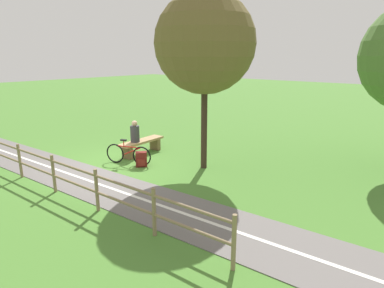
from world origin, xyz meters
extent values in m
plane|color=#477A2D|center=(0.00, 0.00, 0.00)|extent=(80.00, 80.00, 0.00)
cube|color=#66605E|center=(1.08, 4.00, 0.01)|extent=(4.02, 36.04, 0.02)
cube|color=silver|center=(1.08, 4.00, 0.02)|extent=(2.07, 31.95, 0.00)
cube|color=#A88456|center=(-1.50, -0.34, 0.47)|extent=(1.89, 0.57, 0.08)
cube|color=brown|center=(-2.20, -0.38, 0.22)|extent=(0.18, 0.42, 0.43)
cube|color=brown|center=(-0.80, -0.30, 0.22)|extent=(0.18, 0.42, 0.43)
cylinder|color=#38383D|center=(-1.19, -0.32, 0.80)|extent=(0.34, 0.34, 0.58)
sphere|color=tan|center=(-1.19, -0.32, 1.18)|extent=(0.20, 0.20, 0.20)
torus|color=black|center=(-0.58, 0.68, 0.32)|extent=(0.27, 0.62, 0.65)
torus|color=black|center=(-0.24, -0.25, 0.32)|extent=(0.27, 0.62, 0.65)
cylinder|color=red|center=(-0.41, 0.22, 0.60)|extent=(0.33, 0.80, 0.04)
cylinder|color=red|center=(-0.46, 0.35, 0.46)|extent=(0.25, 0.58, 0.30)
cylinder|color=red|center=(-0.36, 0.08, 0.70)|extent=(0.03, 0.03, 0.20)
cube|color=black|center=(-0.36, 0.08, 0.81)|extent=(0.15, 0.22, 0.05)
cube|color=maroon|center=(-0.55, 0.68, 0.24)|extent=(0.43, 0.42, 0.48)
cube|color=maroon|center=(-0.46, 0.79, 0.17)|extent=(0.21, 0.19, 0.21)
cylinder|color=#847051|center=(2.36, -1.28, 0.50)|extent=(0.08, 0.08, 1.01)
cylinder|color=#847051|center=(2.28, 0.50, 0.50)|extent=(0.08, 0.08, 1.01)
cylinder|color=#847051|center=(2.21, 2.28, 0.50)|extent=(0.08, 0.08, 1.01)
cylinder|color=#847051|center=(2.13, 4.06, 0.50)|extent=(0.08, 0.08, 1.01)
cylinder|color=#847051|center=(2.06, 5.84, 0.50)|extent=(0.08, 0.08, 1.01)
cylinder|color=#847051|center=(2.25, 1.39, 0.86)|extent=(0.44, 8.90, 0.06)
cylinder|color=#847051|center=(2.25, 1.39, 0.45)|extent=(0.44, 8.90, 0.06)
cylinder|color=#38281E|center=(-1.73, 2.31, 1.53)|extent=(0.19, 0.19, 3.06)
sphere|color=brown|center=(-1.73, 2.31, 3.80)|extent=(2.95, 2.95, 2.95)
camera|label=1|loc=(6.12, 8.32, 3.43)|focal=30.54mm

